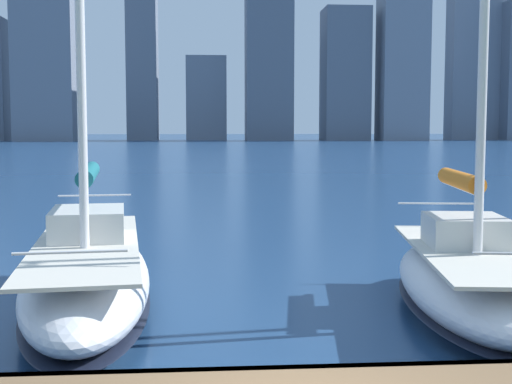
# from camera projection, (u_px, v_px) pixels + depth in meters

# --- Properties ---
(city_skyline) EXTENTS (166.33, 21.78, 54.50)m
(city_skyline) POSITION_uv_depth(u_px,v_px,m) (222.00, 48.00, 166.27)
(city_skyline) COLOR slate
(city_skyline) RESTS_ON ground
(sailboat_orange) EXTENTS (3.18, 7.10, 10.27)m
(sailboat_orange) POSITION_uv_depth(u_px,v_px,m) (469.00, 277.00, 12.73)
(sailboat_orange) COLOR white
(sailboat_orange) RESTS_ON ground
(sailboat_teal) EXTENTS (3.08, 8.60, 10.86)m
(sailboat_teal) POSITION_uv_depth(u_px,v_px,m) (88.00, 272.00, 13.00)
(sailboat_teal) COLOR white
(sailboat_teal) RESTS_ON ground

